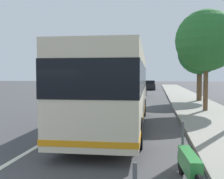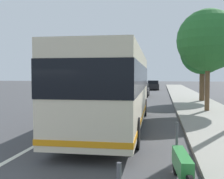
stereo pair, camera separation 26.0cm
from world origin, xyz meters
name	(u,v)px [view 1 (the left image)]	position (x,y,z in m)	size (l,w,h in m)	color
sidewalk_curb	(221,124)	(10.00, -6.79, 0.07)	(110.00, 3.60, 0.14)	gray
lane_divider_line	(79,122)	(10.00, 0.00, 0.00)	(110.00, 0.16, 0.01)	silver
coach_bus	(115,86)	(8.92, -2.00, 1.86)	(11.21, 2.88, 3.28)	beige
motorcycle_far_end	(189,166)	(2.48, -4.50, 0.48)	(2.35, 0.36, 1.25)	black
car_far_distant	(98,90)	(26.30, 2.57, 0.74)	(4.45, 2.07, 1.56)	gray
car_behind_bus	(137,90)	(27.41, -1.69, 0.70)	(4.17, 1.94, 1.46)	black
car_ahead_same_lane	(149,85)	(42.12, -2.62, 0.74)	(4.77, 2.06, 1.53)	black
roadside_tree_mid_block	(206,41)	(14.63, -6.85, 4.47)	(3.81, 3.81, 6.38)	brown
roadside_tree_far_block	(200,53)	(21.70, -7.50, 4.29)	(3.79, 3.79, 6.22)	brown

